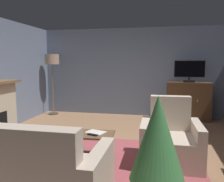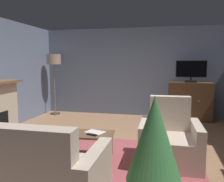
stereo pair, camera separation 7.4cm
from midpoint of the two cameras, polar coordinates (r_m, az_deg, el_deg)
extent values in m
cube|color=#936B4C|center=(4.38, 2.25, -14.26)|extent=(6.31, 6.60, 0.04)
cube|color=slate|center=(7.11, 6.84, 4.48)|extent=(6.31, 0.10, 2.55)
cube|color=#9E474C|center=(4.00, 3.35, -15.95)|extent=(2.42, 1.99, 0.01)
cube|color=#4C4C51|center=(5.03, -24.01, -11.54)|extent=(0.50, 1.77, 0.04)
cube|color=#352315|center=(6.92, 18.13, -6.29)|extent=(1.08, 0.44, 0.06)
cube|color=#4C331E|center=(6.83, 18.28, -2.33)|extent=(1.14, 0.50, 1.03)
sphere|color=tan|center=(6.55, 16.72, -2.20)|extent=(0.03, 0.03, 0.03)
sphere|color=tan|center=(6.59, 20.29, -2.27)|extent=(0.03, 0.03, 0.03)
cube|color=black|center=(6.72, 18.49, 2.19)|extent=(0.28, 0.20, 0.06)
cylinder|color=black|center=(6.72, 18.51, 2.79)|extent=(0.04, 0.04, 0.08)
cube|color=black|center=(6.70, 18.59, 5.00)|extent=(0.78, 0.05, 0.44)
cube|color=black|center=(6.68, 18.62, 4.99)|extent=(0.74, 0.01, 0.40)
cube|color=brown|center=(3.96, -5.94, -10.11)|extent=(0.95, 0.56, 0.03)
cylinder|color=brown|center=(4.13, 0.42, -12.40)|extent=(0.04, 0.04, 0.39)
cylinder|color=brown|center=(4.32, -10.60, -11.66)|extent=(0.04, 0.04, 0.39)
cylinder|color=brown|center=(3.77, -0.45, -14.32)|extent=(0.04, 0.04, 0.39)
cylinder|color=brown|center=(3.97, -12.50, -13.36)|extent=(0.04, 0.04, 0.39)
cube|color=black|center=(3.83, -4.27, -10.30)|extent=(0.18, 0.10, 0.02)
cube|color=silver|center=(3.99, -3.51, -9.70)|extent=(0.35, 0.30, 0.01)
cube|color=#C6B29E|center=(2.45, -20.59, -13.85)|extent=(1.13, 0.20, 0.53)
cube|color=#C6B29E|center=(2.64, -3.10, -20.67)|extent=(0.15, 0.91, 0.66)
cube|color=#B2A899|center=(2.57, -13.13, -16.08)|extent=(0.37, 0.16, 0.36)
cube|color=#C6B29E|center=(3.89, 14.09, -13.39)|extent=(0.66, 0.88, 0.44)
cube|color=#C6B29E|center=(4.08, 14.08, -5.09)|extent=(0.65, 0.19, 0.56)
cube|color=#C6B29E|center=(3.90, 19.95, -12.01)|extent=(0.15, 0.87, 0.64)
cube|color=#C6B29E|center=(3.86, 8.26, -11.86)|extent=(0.15, 0.87, 0.64)
cone|color=#3D7F42|center=(2.49, 10.85, -10.92)|extent=(0.56, 0.56, 0.87)
cylinder|color=#4C4233|center=(7.52, -13.04, -5.18)|extent=(0.29, 0.29, 0.04)
cylinder|color=olive|center=(7.41, -13.19, 0.37)|extent=(0.03, 0.03, 1.50)
cylinder|color=tan|center=(7.37, -13.38, 7.34)|extent=(0.41, 0.41, 0.29)
camera|label=1|loc=(0.04, -89.52, 0.06)|focal=38.49mm
camera|label=2|loc=(0.04, 90.48, -0.06)|focal=38.49mm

